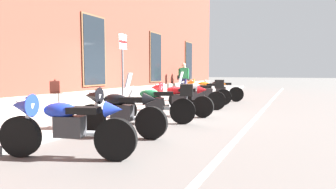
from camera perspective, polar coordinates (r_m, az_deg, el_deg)
The scene contains 13 objects.
ground_plane at distance 8.82m, azimuth -3.57°, elevation -4.00°, with size 140.00×140.00×0.00m, color #565451.
sidewalk at distance 9.43m, azimuth -9.81°, elevation -3.04°, with size 33.90×2.34×0.15m, color slate.
lane_stripe at distance 7.80m, azimuth 17.54°, elevation -5.32°, with size 33.90×0.12×0.01m, color silver.
motorcycle_blue_sport at distance 4.47m, azimuth -21.58°, elevation -5.70°, with size 0.90×2.11×1.00m.
motorcycle_black_sport at distance 5.65m, azimuth -10.76°, elevation -3.24°, with size 0.65×2.00×1.02m.
motorcycle_green_touring at distance 7.01m, azimuth -2.24°, elevation -1.70°, with size 1.00×2.12×1.32m.
motorcycle_red_sport at distance 8.25m, azimuth 1.59°, elevation -0.64°, with size 0.62×2.18×1.04m.
motorcycle_silver_touring at distance 9.74m, azimuth 6.73°, elevation 0.14°, with size 0.82×2.03×1.36m.
motorcycle_orange_sport at distance 11.27m, azimuth 7.64°, elevation 0.81°, with size 0.69×2.06×1.07m.
motorcycle_black_naked at distance 12.61m, azimuth 10.75°, elevation 0.78°, with size 0.88×2.09×0.99m.
pedestrian_striped_shirt at distance 15.07m, azimuth 3.29°, elevation 3.84°, with size 0.43×0.60×1.71m.
pedestrian_dark_jacket at distance 15.80m, azimuth 3.49°, elevation 3.51°, with size 0.58×0.44×1.56m.
parking_sign at distance 8.22m, azimuth -9.56°, elevation 6.96°, with size 0.36×0.07×2.34m.
Camera 1 is at (-7.61, -4.25, 1.32)m, focal length 28.84 mm.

